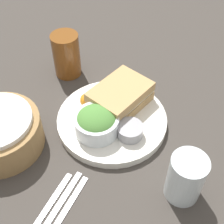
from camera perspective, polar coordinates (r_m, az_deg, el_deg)
name	(u,v)px	position (r m, az deg, el deg)	size (l,w,h in m)	color
ground_plane	(112,123)	(0.80, 0.00, -2.01)	(4.00, 4.00, 0.00)	#3D3833
plate	(112,120)	(0.79, 0.00, -1.51)	(0.28, 0.28, 0.02)	white
sandwich	(120,96)	(0.79, 1.50, 2.87)	(0.18, 0.16, 0.06)	tan
salad_bowl	(97,122)	(0.73, -2.83, -1.89)	(0.11, 0.11, 0.06)	white
dressing_cup	(130,131)	(0.73, 3.29, -3.41)	(0.06, 0.06, 0.03)	#99999E
orange_wedge	(87,100)	(0.80, -4.57, 2.16)	(0.04, 0.04, 0.04)	orange
drink_glass	(66,55)	(0.91, -8.33, 10.30)	(0.08, 0.08, 0.13)	brown
fork	(66,210)	(0.67, -8.46, -17.28)	(0.17, 0.01, 0.01)	silver
knife	(58,206)	(0.68, -9.81, -16.61)	(0.18, 0.01, 0.01)	silver
spoon	(51,203)	(0.68, -11.12, -15.95)	(0.15, 0.01, 0.01)	silver
water_glass	(186,178)	(0.65, 13.29, -11.63)	(0.07, 0.07, 0.11)	silver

